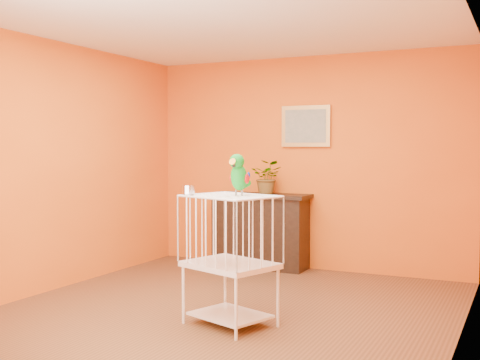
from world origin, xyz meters
The scene contains 8 objects.
ground centered at (0.00, 0.00, 0.00)m, with size 4.50×4.50×0.00m, color brown.
room_shell centered at (0.00, 0.00, 1.58)m, with size 4.50×4.50×4.50m.
console_cabinet centered at (-0.52, 2.03, 0.46)m, with size 1.24×0.45×0.92m.
potted_plant centered at (-0.43, 2.05, 1.08)m, with size 0.37×0.41×0.32m, color #26722D.
framed_picture centered at (0.00, 2.22, 1.75)m, with size 0.62×0.04×0.50m.
birdcage centered at (0.23, -0.31, 0.57)m, with size 0.84×0.74×1.09m.
feed_cup centered at (-0.12, -0.39, 1.13)m, with size 0.11×0.11×0.07m, color silver.
parrot centered at (0.30, -0.28, 1.26)m, with size 0.17×0.31×0.35m.
Camera 1 is at (2.45, -4.75, 1.48)m, focal length 45.00 mm.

